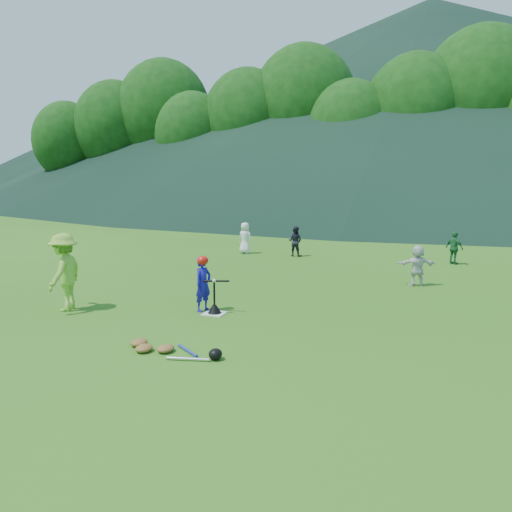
{
  "coord_description": "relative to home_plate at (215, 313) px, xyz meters",
  "views": [
    {
      "loc": [
        4.63,
        -9.47,
        2.97
      ],
      "look_at": [
        0.0,
        2.5,
        0.9
      ],
      "focal_mm": 35.0,
      "sensor_mm": 36.0,
      "label": 1
    }
  ],
  "objects": [
    {
      "name": "fielder_b",
      "position": [
        -0.64,
        8.2,
        0.55
      ],
      "size": [
        0.57,
        0.46,
        1.12
      ],
      "primitive_type": "imported",
      "rotation": [
        0.0,
        0.0,
        3.07
      ],
      "color": "black",
      "rests_on": "ground"
    },
    {
      "name": "batting_tee",
      "position": [
        0.0,
        0.0,
        0.12
      ],
      "size": [
        0.3,
        0.3,
        0.68
      ],
      "color": "black",
      "rests_on": "home_plate"
    },
    {
      "name": "batter_gear",
      "position": [
        -0.31,
        0.14,
        1.09
      ],
      "size": [
        0.73,
        0.26,
        0.57
      ],
      "color": "red",
      "rests_on": "ground"
    },
    {
      "name": "home_plate",
      "position": [
        0.0,
        0.0,
        0.0
      ],
      "size": [
        0.45,
        0.45,
        0.02
      ],
      "primitive_type": "cube",
      "color": "silver",
      "rests_on": "ground"
    },
    {
      "name": "ground",
      "position": [
        0.0,
        0.0,
        -0.01
      ],
      "size": [
        120.0,
        120.0,
        0.0
      ],
      "primitive_type": "plane",
      "color": "#2E6116",
      "rests_on": "ground"
    },
    {
      "name": "outfield_fence",
      "position": [
        0.0,
        28.0,
        0.69
      ],
      "size": [
        70.07,
        0.08,
        1.33
      ],
      "color": "gray",
      "rests_on": "ground"
    },
    {
      "name": "baseball",
      "position": [
        0.0,
        0.0,
        0.73
      ],
      "size": [
        0.08,
        0.08,
        0.08
      ],
      "primitive_type": "sphere",
      "color": "white",
      "rests_on": "batting_tee"
    },
    {
      "name": "fielder_c",
      "position": [
        4.87,
        8.48,
        0.55
      ],
      "size": [
        0.68,
        0.61,
        1.11
      ],
      "primitive_type": "imported",
      "rotation": [
        0.0,
        0.0,
        2.49
      ],
      "color": "#1F6835",
      "rests_on": "ground"
    },
    {
      "name": "distant_hills",
      "position": [
        -7.63,
        81.81,
        14.97
      ],
      "size": [
        155.0,
        140.0,
        32.0
      ],
      "color": "black",
      "rests_on": "ground"
    },
    {
      "name": "fielder_d",
      "position": [
        3.92,
        4.54,
        0.55
      ],
      "size": [
        1.09,
        0.66,
        1.12
      ],
      "primitive_type": "imported",
      "rotation": [
        0.0,
        0.0,
        3.49
      ],
      "color": "silver",
      "rests_on": "ground"
    },
    {
      "name": "batter_child",
      "position": [
        -0.34,
        0.14,
        0.6
      ],
      "size": [
        0.41,
        0.51,
        1.21
      ],
      "primitive_type": "imported",
      "rotation": [
        0.0,
        0.0,
        1.27
      ],
      "color": "#1C169B",
      "rests_on": "ground"
    },
    {
      "name": "equipment_pile",
      "position": [
        0.26,
        -2.46,
        0.06
      ],
      "size": [
        1.8,
        0.68,
        0.19
      ],
      "color": "olive",
      "rests_on": "ground"
    },
    {
      "name": "tree_line",
      "position": [
        0.2,
        33.83,
        8.2
      ],
      "size": [
        70.04,
        11.4,
        14.82
      ],
      "color": "#382314",
      "rests_on": "ground"
    },
    {
      "name": "adult_coach",
      "position": [
        -3.23,
        -0.91,
        0.85
      ],
      "size": [
        0.89,
        1.24,
        1.73
      ],
      "primitive_type": "imported",
      "rotation": [
        0.0,
        0.0,
        -1.33
      ],
      "color": "#83BD37",
      "rests_on": "ground"
    },
    {
      "name": "fielder_a",
      "position": [
        -2.63,
        8.13,
        0.59
      ],
      "size": [
        0.65,
        0.49,
        1.2
      ],
      "primitive_type": "imported",
      "rotation": [
        0.0,
        0.0,
        2.95
      ],
      "color": "white",
      "rests_on": "ground"
    }
  ]
}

